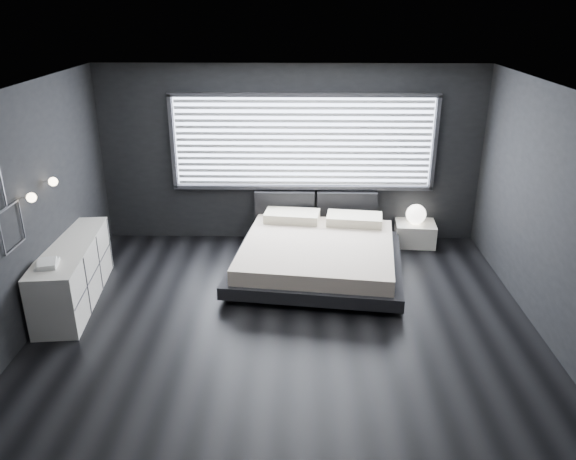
{
  "coord_description": "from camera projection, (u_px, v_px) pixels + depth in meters",
  "views": [
    {
      "loc": [
        0.13,
        -5.88,
        3.66
      ],
      "look_at": [
        0.0,
        0.85,
        0.9
      ],
      "focal_mm": 35.0,
      "sensor_mm": 36.0,
      "label": 1
    }
  ],
  "objects": [
    {
      "name": "sconce_near",
      "position": [
        31.0,
        198.0,
        6.32
      ],
      "size": [
        0.18,
        0.11,
        0.11
      ],
      "color": "silver",
      "rests_on": "ground"
    },
    {
      "name": "bed",
      "position": [
        318.0,
        254.0,
        8.05
      ],
      "size": [
        2.63,
        2.53,
        0.61
      ],
      "color": "black",
      "rests_on": "ground"
    },
    {
      "name": "sconce_far",
      "position": [
        53.0,
        182.0,
        6.87
      ],
      "size": [
        0.18,
        0.11,
        0.11
      ],
      "color": "silver",
      "rests_on": "ground"
    },
    {
      "name": "room",
      "position": [
        286.0,
        218.0,
        6.3
      ],
      "size": [
        6.04,
        6.0,
        2.8
      ],
      "color": "black",
      "rests_on": "ground"
    },
    {
      "name": "headboard",
      "position": [
        316.0,
        207.0,
        9.05
      ],
      "size": [
        1.96,
        0.16,
        0.52
      ],
      "color": "black",
      "rests_on": "ground"
    },
    {
      "name": "book_stack",
      "position": [
        47.0,
        264.0,
        6.53
      ],
      "size": [
        0.3,
        0.36,
        0.06
      ],
      "color": "silver",
      "rests_on": "dresser"
    },
    {
      "name": "orb_lamp",
      "position": [
        416.0,
        214.0,
        8.88
      ],
      "size": [
        0.32,
        0.32,
        0.32
      ],
      "primitive_type": "sphere",
      "color": "white",
      "rests_on": "nightstand"
    },
    {
      "name": "window",
      "position": [
        303.0,
        143.0,
        8.71
      ],
      "size": [
        4.14,
        0.09,
        1.52
      ],
      "color": "white",
      "rests_on": "ground"
    },
    {
      "name": "wall_art_lower",
      "position": [
        12.0,
        227.0,
        6.08
      ],
      "size": [
        0.01,
        0.48,
        0.48
      ],
      "color": "#47474C",
      "rests_on": "ground"
    },
    {
      "name": "nightstand",
      "position": [
        415.0,
        233.0,
        9.03
      ],
      "size": [
        0.66,
        0.57,
        0.36
      ],
      "primitive_type": "cube",
      "rotation": [
        0.0,
        0.0,
        -0.08
      ],
      "color": "silver",
      "rests_on": "ground"
    },
    {
      "name": "dresser",
      "position": [
        73.0,
        273.0,
        7.25
      ],
      "size": [
        0.75,
        2.01,
        0.79
      ],
      "color": "silver",
      "rests_on": "ground"
    }
  ]
}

